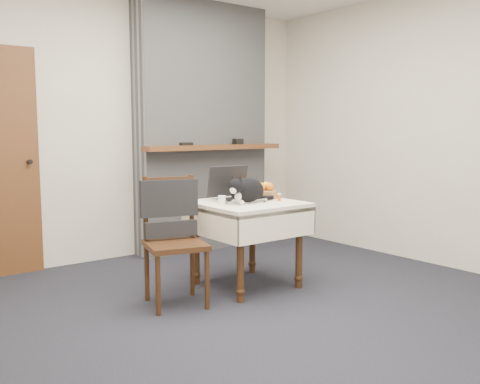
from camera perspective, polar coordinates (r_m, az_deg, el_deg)
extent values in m
plane|color=black|center=(3.95, 0.21, -12.29)|extent=(4.50, 4.50, 0.00)
cube|color=beige|center=(5.45, -12.91, 6.70)|extent=(4.50, 0.02, 2.60)
cube|color=beige|center=(5.42, 19.47, 6.48)|extent=(0.02, 4.00, 2.60)
cylinder|color=black|center=(5.09, -21.52, 3.02)|extent=(0.04, 0.06, 0.04)
cube|color=gray|center=(5.76, -4.07, 6.84)|extent=(1.50, 0.30, 2.60)
cube|color=brown|center=(5.57, -2.67, 4.80)|extent=(1.62, 0.18, 0.05)
cube|color=black|center=(5.37, -5.75, 5.13)|extent=(0.14, 0.04, 0.03)
cube|color=black|center=(5.74, -0.22, 5.41)|extent=(0.10, 0.07, 0.06)
cylinder|color=#39200F|center=(3.99, 0.05, -7.30)|extent=(0.06, 0.06, 0.64)
sphere|color=#39200F|center=(4.06, 0.05, -10.59)|extent=(0.07, 0.07, 0.07)
cylinder|color=#39200F|center=(4.37, 6.31, -6.09)|extent=(0.06, 0.06, 0.64)
sphere|color=#39200F|center=(4.43, 6.27, -9.11)|extent=(0.07, 0.07, 0.07)
cylinder|color=#39200F|center=(4.47, -4.70, -5.80)|extent=(0.06, 0.06, 0.64)
sphere|color=#39200F|center=(4.53, -4.67, -8.76)|extent=(0.07, 0.07, 0.07)
cylinder|color=#39200F|center=(4.81, 1.32, -4.86)|extent=(0.06, 0.06, 0.64)
sphere|color=#39200F|center=(4.87, 1.32, -7.63)|extent=(0.07, 0.07, 0.07)
cube|color=beige|center=(4.34, 0.75, -1.45)|extent=(0.78, 0.78, 0.06)
cube|color=beige|center=(4.06, 4.14, -3.59)|extent=(0.78, 0.01, 0.22)
cube|color=beige|center=(4.66, -2.20, -2.26)|extent=(0.78, 0.01, 0.22)
cube|color=beige|center=(4.13, -3.44, -3.43)|extent=(0.01, 0.78, 0.22)
cube|color=beige|center=(4.60, 4.51, -2.39)|extent=(0.01, 0.78, 0.22)
cube|color=#B7B7BC|center=(4.36, -0.13, -0.85)|extent=(0.39, 0.27, 0.02)
cube|color=black|center=(4.36, -0.13, -0.67)|extent=(0.32, 0.19, 0.00)
cube|color=black|center=(4.48, -1.34, 1.16)|extent=(0.38, 0.08, 0.26)
cube|color=#96BADC|center=(4.47, -1.32, 1.15)|extent=(0.35, 0.06, 0.23)
ellipsoid|color=black|center=(4.28, 0.75, 0.19)|extent=(0.36, 0.27, 0.20)
ellipsoid|color=black|center=(4.36, 1.43, 0.06)|extent=(0.21, 0.22, 0.16)
sphere|color=black|center=(4.14, -0.43, 0.64)|extent=(0.15, 0.15, 0.11)
ellipsoid|color=white|center=(4.11, -0.73, 0.20)|extent=(0.07, 0.07, 0.06)
ellipsoid|color=white|center=(4.17, -0.21, -0.50)|extent=(0.07, 0.08, 0.08)
cone|color=black|center=(4.12, 0.02, 1.41)|extent=(0.05, 0.05, 0.05)
cone|color=black|center=(4.16, -0.74, 1.46)|extent=(0.05, 0.05, 0.05)
cylinder|color=black|center=(4.39, 2.63, -0.66)|extent=(0.17, 0.04, 0.03)
sphere|color=white|center=(4.15, 0.19, -1.13)|extent=(0.04, 0.04, 0.04)
sphere|color=white|center=(4.20, -0.68, -1.05)|extent=(0.04, 0.04, 0.04)
cylinder|color=white|center=(4.17, -1.93, -0.88)|extent=(0.06, 0.06, 0.07)
cylinder|color=#A15613|center=(4.39, 4.19, -0.63)|extent=(0.03, 0.03, 0.05)
cylinder|color=silver|center=(4.38, 4.19, -0.20)|extent=(0.03, 0.03, 0.01)
cylinder|color=olive|center=(4.56, 2.50, -0.26)|extent=(0.24, 0.24, 0.07)
sphere|color=orange|center=(4.50, 2.27, 0.51)|extent=(0.07, 0.07, 0.07)
sphere|color=orange|center=(4.54, 3.18, 0.57)|extent=(0.07, 0.07, 0.07)
sphere|color=orange|center=(4.59, 2.11, 0.63)|extent=(0.07, 0.07, 0.07)
sphere|color=#FEF829|center=(4.61, 2.81, 0.66)|extent=(0.07, 0.07, 0.07)
sphere|color=orange|center=(4.55, 1.82, 0.59)|extent=(0.07, 0.07, 0.07)
cube|color=black|center=(4.44, 2.34, -0.82)|extent=(0.14, 0.08, 0.01)
cube|color=#39200F|center=(3.94, -6.87, -5.66)|extent=(0.51, 0.51, 0.04)
cylinder|color=#39200F|center=(3.78, -8.74, -9.69)|extent=(0.04, 0.04, 0.45)
cylinder|color=#39200F|center=(3.88, -3.54, -9.22)|extent=(0.04, 0.04, 0.45)
cylinder|color=#39200F|center=(4.12, -9.91, -8.35)|extent=(0.04, 0.04, 0.45)
cylinder|color=#39200F|center=(4.20, -5.11, -7.96)|extent=(0.04, 0.04, 0.45)
cylinder|color=#39200F|center=(4.02, -10.04, -1.87)|extent=(0.04, 0.04, 0.50)
cylinder|color=#39200F|center=(4.11, -5.18, -1.61)|extent=(0.04, 0.04, 0.50)
cube|color=#39200F|center=(4.05, -7.61, -0.35)|extent=(0.35, 0.12, 0.28)
cube|color=black|center=(4.04, -7.57, -0.64)|extent=(0.44, 0.17, 0.28)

